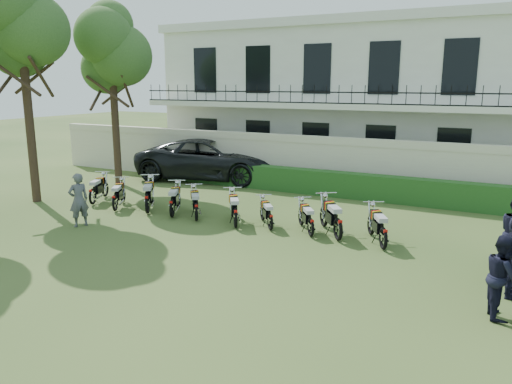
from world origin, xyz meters
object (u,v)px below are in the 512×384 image
tree_west_mid (20,21)px  motorcycle_1 (115,199)px  motorcycle_6 (270,218)px  officer_1 (503,277)px  tree_west_near (112,49)px  motorcycle_4 (196,208)px  motorcycle_9 (384,233)px  motorcycle_3 (172,204)px  motorcycle_5 (235,213)px  suv (211,159)px  motorcycle_7 (311,223)px  motorcycle_8 (338,224)px  inspector (79,200)px  motorcycle_2 (147,199)px  motorcycle_0 (92,192)px

tree_west_mid → motorcycle_1: (3.79, 0.19, -6.19)m
motorcycle_6 → officer_1: 7.24m
tree_west_near → motorcycle_6: size_ratio=5.79×
motorcycle_4 → motorcycle_9: size_ratio=0.87×
tree_west_mid → officer_1: tree_west_mid is taller
motorcycle_1 → motorcycle_3: 2.33m
tree_west_near → motorcycle_9: (12.75, -3.60, -5.39)m
motorcycle_1 → motorcycle_5: bearing=-28.0°
tree_west_near → suv: tree_west_near is taller
tree_west_near → motorcycle_1: tree_west_near is taller
motorcycle_7 → motorcycle_8: motorcycle_8 is taller
tree_west_near → motorcycle_7: tree_west_near is taller
tree_west_mid → motorcycle_1: size_ratio=5.24×
tree_west_mid → motorcycle_8: bearing=2.8°
tree_west_mid → motorcycle_4: bearing=3.7°
tree_west_near → inspector: bearing=-57.9°
motorcycle_9 → motorcycle_8: bearing=143.6°
motorcycle_5 → officer_1: officer_1 is taller
motorcycle_2 → motorcycle_7: size_ratio=1.23×
tree_west_near → motorcycle_6: bearing=-20.1°
motorcycle_3 → motorcycle_8: size_ratio=1.01×
motorcycle_3 → motorcycle_8: (5.79, 0.15, 0.04)m
motorcycle_1 → motorcycle_9: 9.46m
motorcycle_0 → motorcycle_4: size_ratio=1.17×
tree_west_near → motorcycle_8: 13.05m
tree_west_mid → motorcycle_4: 9.42m
motorcycle_2 → inspector: inspector is taller
motorcycle_9 → officer_1: 4.18m
motorcycle_6 → suv: (-6.18, 6.32, 0.54)m
motorcycle_7 → motorcycle_9: motorcycle_9 is taller
motorcycle_4 → motorcycle_9: (6.18, -0.06, 0.02)m
motorcycle_7 → motorcycle_9: size_ratio=0.84×
inspector → officer_1: inspector is taller
tree_west_near → motorcycle_0: bearing=-61.7°
inspector → motorcycle_4: bearing=150.0°
motorcycle_0 → officer_1: 14.21m
motorcycle_1 → tree_west_mid: bearing=153.0°
motorcycle_5 → inspector: inspector is taller
motorcycle_4 → officer_1: bearing=-55.3°
tree_west_mid → motorcycle_9: bearing=1.7°
motorcycle_7 → motorcycle_5: bearing=149.8°
tree_west_mid → motorcycle_3: (6.11, 0.43, -6.18)m
motorcycle_5 → motorcycle_7: bearing=-28.7°
motorcycle_2 → motorcycle_3: motorcycle_2 is taller
motorcycle_6 → motorcycle_4: bearing=144.8°
suv → officer_1: size_ratio=4.15×
motorcycle_0 → motorcycle_4: motorcycle_0 is taller
motorcycle_2 → motorcycle_9: 8.20m
motorcycle_5 → inspector: size_ratio=0.97×
tree_west_mid → motorcycle_6: tree_west_mid is taller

